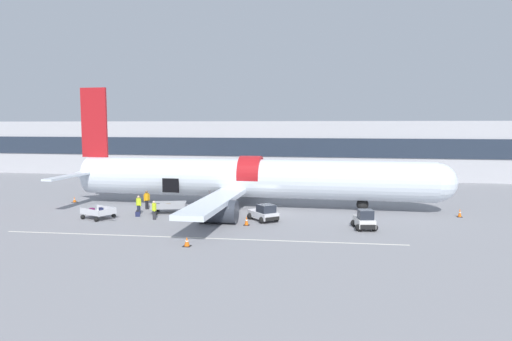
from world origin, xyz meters
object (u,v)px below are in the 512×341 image
at_px(baggage_tug_lead, 364,221).
at_px(baggage_tug_mid, 264,213).
at_px(baggage_cart_queued, 99,213).
at_px(ground_crew_loader_b, 139,204).
at_px(suitcase_on_tarmac_upright, 138,214).
at_px(baggage_cart_loading, 169,208).
at_px(suitcase_on_tarmac_spare, 181,214).
at_px(ground_crew_loader_a, 154,210).
at_px(ground_crew_supervisor, 147,199).
at_px(airplane, 246,179).
at_px(ground_crew_driver, 217,205).

bearing_deg(baggage_tug_lead, baggage_tug_mid, 168.94).
height_order(baggage_cart_queued, ground_crew_loader_b, ground_crew_loader_b).
relative_size(baggage_tug_lead, suitcase_on_tarmac_upright, 4.74).
distance_m(baggage_cart_loading, baggage_cart_queued, 6.16).
bearing_deg(suitcase_on_tarmac_spare, ground_crew_loader_a, -153.55).
distance_m(baggage_cart_loading, ground_crew_supervisor, 3.30).
height_order(baggage_cart_queued, suitcase_on_tarmac_spare, baggage_cart_queued).
relative_size(airplane, suitcase_on_tarmac_upright, 67.70).
bearing_deg(ground_crew_loader_a, ground_crew_supervisor, 121.06).
bearing_deg(ground_crew_driver, suitcase_on_tarmac_spare, -137.22).
bearing_deg(baggage_cart_queued, ground_crew_loader_a, 7.09).
relative_size(ground_crew_loader_b, ground_crew_driver, 1.07).
xyz_separation_m(baggage_tug_mid, ground_crew_loader_a, (-9.37, -1.29, 0.23)).
height_order(baggage_tug_mid, baggage_cart_loading, baggage_tug_mid).
xyz_separation_m(baggage_tug_mid, ground_crew_loader_b, (-11.72, 0.65, 0.28)).
xyz_separation_m(suitcase_on_tarmac_upright, suitcase_on_tarmac_spare, (3.99, 0.09, 0.09)).
relative_size(airplane, baggage_cart_loading, 9.36).
bearing_deg(baggage_cart_loading, ground_crew_loader_b, -158.59).
bearing_deg(suitcase_on_tarmac_upright, ground_crew_driver, 20.78).
distance_m(airplane, suitcase_on_tarmac_spare, 8.37).
distance_m(baggage_tug_lead, baggage_cart_loading, 17.78).
distance_m(airplane, suitcase_on_tarmac_upright, 11.11).
xyz_separation_m(baggage_cart_queued, suitcase_on_tarmac_spare, (6.89, 1.61, -0.16)).
height_order(baggage_tug_lead, ground_crew_loader_a, ground_crew_loader_a).
bearing_deg(ground_crew_loader_b, ground_crew_driver, 11.87).
height_order(airplane, baggage_cart_queued, airplane).
distance_m(baggage_tug_mid, ground_crew_loader_b, 11.75).
height_order(baggage_tug_mid, suitcase_on_tarmac_upright, baggage_tug_mid).
bearing_deg(baggage_cart_queued, ground_crew_loader_b, 45.33).
distance_m(ground_crew_loader_a, ground_crew_supervisor, 5.25).
distance_m(baggage_tug_mid, baggage_cart_loading, 9.35).
bearing_deg(ground_crew_loader_b, baggage_cart_loading, 21.41).
relative_size(baggage_tug_lead, ground_crew_driver, 1.69).
bearing_deg(suitcase_on_tarmac_upright, baggage_cart_loading, 43.36).
distance_m(ground_crew_loader_a, ground_crew_driver, 5.74).
xyz_separation_m(airplane, baggage_cart_queued, (-11.38, -8.22, -2.32)).
height_order(baggage_tug_lead, ground_crew_driver, ground_crew_driver).
xyz_separation_m(ground_crew_loader_b, ground_crew_supervisor, (-0.35, 2.54, 0.03)).
xyz_separation_m(ground_crew_loader_b, suitcase_on_tarmac_upright, (0.38, -1.04, -0.67)).
height_order(baggage_cart_queued, ground_crew_loader_a, ground_crew_loader_a).
relative_size(airplane, ground_crew_supervisor, 21.72).
xyz_separation_m(baggage_tug_mid, baggage_cart_queued, (-14.25, -1.90, -0.14)).
height_order(baggage_tug_lead, baggage_cart_loading, baggage_tug_lead).
height_order(baggage_tug_mid, ground_crew_loader_a, ground_crew_loader_a).
relative_size(baggage_tug_lead, baggage_cart_loading, 0.65).
bearing_deg(ground_crew_loader_b, baggage_cart_queued, -134.67).
xyz_separation_m(baggage_cart_loading, ground_crew_driver, (4.45, 0.48, 0.33)).
xyz_separation_m(airplane, ground_crew_supervisor, (-9.21, -3.13, -1.86)).
distance_m(baggage_tug_lead, suitcase_on_tarmac_spare, 15.70).
height_order(baggage_tug_mid, suitcase_on_tarmac_spare, baggage_tug_mid).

